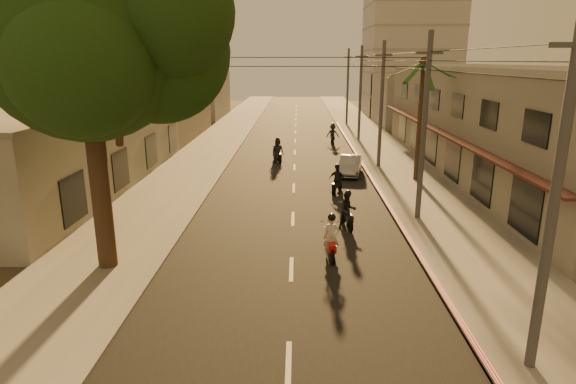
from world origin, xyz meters
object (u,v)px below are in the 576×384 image
Objects in this scene: scooter_mid_b at (337,180)px; scooter_far_a at (278,151)px; scooter_mid_a at (347,211)px; scooter_red at (331,239)px; broadleaf_tree at (97,36)px; parked_car at (350,165)px; scooter_far_b at (333,134)px; palm_tree at (424,69)px.

scooter_far_a is at bearing 135.55° from scooter_mid_b.
scooter_mid_b is 9.67m from scooter_far_a.
scooter_red is at bearing -115.70° from scooter_mid_a.
broadleaf_tree is 11.25m from scooter_red.
broadleaf_tree is at bearing -113.45° from parked_car.
palm_tree is at bearing -73.76° from scooter_far_b.
broadleaf_tree reaches higher than scooter_far_b.
scooter_far_b is at bearing 107.14° from palm_tree.
scooter_far_a is 6.55m from parked_car.
scooter_far_a is at bearing 152.69° from parked_car.
scooter_mid_a is at bearing -93.23° from scooter_far_b.
scooter_far_a is at bearing 148.29° from palm_tree.
scooter_mid_b is 0.43× the size of parked_car.
palm_tree is at bearing -50.34° from scooter_far_a.
scooter_far_a is (-3.88, 8.86, 0.08)m from scooter_mid_b.
scooter_mid_b reaches higher than parked_car.
parked_car is (-4.13, 1.75, -6.50)m from palm_tree.
scooter_far_a reaches higher than scooter_red.
broadleaf_tree reaches higher than palm_tree.
parked_car is (1.30, 4.85, -0.16)m from scooter_mid_b.
palm_tree is at bearing 49.52° from scooter_mid_a.
scooter_far_b is 0.48× the size of parked_car.
scooter_far_a is (-9.31, 5.75, -6.26)m from palm_tree.
palm_tree is at bearing 60.88° from scooter_red.
palm_tree is 4.62× the size of scooter_mid_b.
scooter_far_b is (0.98, 17.55, 0.08)m from scooter_mid_b.
scooter_far_b reaches higher than parked_car.
scooter_red is at bearing -73.91° from scooter_mid_b.
palm_tree is 7.90m from parked_car.
scooter_far_b is at bearing 77.52° from scooter_mid_a.
scooter_mid_b is at bearing -94.54° from parked_car.
scooter_mid_b is 5.03m from parked_car.
broadleaf_tree is 20.36m from parked_car.
broadleaf_tree reaches higher than scooter_mid_b.
scooter_mid_a reaches higher than parked_car.
palm_tree is at bearing 51.70° from scooter_mid_b.
broadleaf_tree is at bearing -123.76° from scooter_far_a.
broadleaf_tree is 21.68m from scooter_far_a.
scooter_far_a reaches higher than scooter_mid_b.
scooter_red is 18.85m from scooter_far_a.
scooter_mid_a is 11.08m from parked_car.
palm_tree is 12.61m from scooter_far_a.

